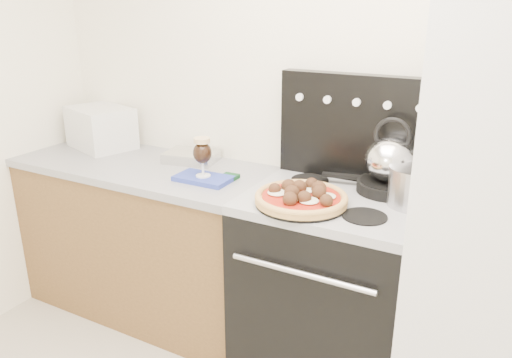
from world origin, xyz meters
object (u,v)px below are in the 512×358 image
Objects in this scene: beer_glass at (203,157)px; tea_kettle at (391,155)px; skillet at (388,187)px; oven_mitt at (203,178)px; fridge at (512,225)px; pizza_pan at (301,203)px; toaster_oven at (101,127)px; pizza at (301,196)px; stock_pot at (415,188)px; base_cabinet at (150,241)px; stove_body at (329,292)px.

beer_glass is 0.81× the size of tea_kettle.
oven_mitt is at bearing -165.04° from skillet.
beer_glass is at bearing -178.80° from fridge.
beer_glass reaches higher than pizza_pan.
skillet is (0.85, 0.23, 0.03)m from oven_mitt.
toaster_oven reaches higher than oven_mitt.
pizza is 1.79× the size of stock_pot.
oven_mitt is 0.72× the size of pizza_pan.
base_cabinet is at bearing -173.50° from skillet.
base_cabinet is 1.88m from fridge.
stove_body is 3.61× the size of tea_kettle.
pizza is (1.44, -0.32, -0.06)m from toaster_oven.
stock_pot is at bearing -28.29° from tea_kettle.
beer_glass is 0.71× the size of skillet.
toaster_oven is 1.73m from tea_kettle.
tea_kettle reaches higher than oven_mitt.
tea_kettle reaches higher than beer_glass.
stove_body is 0.70m from tea_kettle.
stock_pot reaches higher than base_cabinet.
pizza_pan is (0.56, -0.10, -0.10)m from beer_glass.
stock_pot is at bearing -37.79° from skillet.
fridge reaches higher than stove_body.
pizza is at bearing -152.14° from stock_pot.
skillet is at bearing 42.67° from stove_body.
toaster_oven is at bearing 167.64° from pizza_pan.
fridge is (1.80, -0.05, 0.52)m from base_cabinet.
stock_pot is at bearing 6.96° from oven_mitt.
oven_mitt reaches higher than stove_body.
stove_body is (1.10, -0.02, 0.01)m from base_cabinet.
beer_glass reaches higher than base_cabinet.
stove_body is at bearing 58.73° from pizza_pan.
toaster_oven is at bearing 177.05° from stock_pot.
tea_kettle is at bearing 49.33° from pizza_pan.
oven_mitt is 1.13× the size of tea_kettle.
pizza is (0.56, -0.10, -0.06)m from beer_glass.
skillet reaches higher than oven_mitt.
base_cabinet is at bearing -164.00° from tea_kettle.
tea_kettle is at bearing 14.96° from oven_mitt.
pizza_pan is at bearing -170.75° from fridge.
skillet is at bearing 142.21° from stock_pot.
oven_mitt is at bearing -175.35° from stove_body.
beer_glass is 0.58m from pizza.
fridge is at bearing 9.25° from pizza.
skillet is (1.29, 0.15, 0.51)m from base_cabinet.
oven_mitt is 0.11m from beer_glass.
stock_pot is (-0.38, 0.09, 0.05)m from fridge.
oven_mitt is at bearing 169.89° from pizza_pan.
pizza_pan is (-0.09, -0.15, 0.49)m from stove_body.
tea_kettle is at bearing 0.00° from skillet.
base_cabinet is 0.75m from beer_glass.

